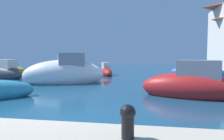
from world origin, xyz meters
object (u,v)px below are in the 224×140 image
moored_boat_4 (196,74)px  mooring_bollard (128,119)px  moored_boat_2 (106,72)px  moored_boat_7 (9,70)px  moored_boat_3 (4,72)px  moored_boat_1 (191,86)px  moored_boat_5 (65,73)px

moored_boat_4 → mooring_bollard: 16.06m
moored_boat_2 → mooring_bollard: 17.69m
moored_boat_2 → moored_boat_7: moored_boat_7 is taller
moored_boat_2 → moored_boat_7: (-11.27, 0.45, 0.03)m
moored_boat_3 → moored_boat_1: bearing=175.1°
moored_boat_2 → moored_boat_3: moored_boat_3 is taller
moored_boat_1 → moored_boat_5: size_ratio=0.79×
moored_boat_4 → moored_boat_1: bearing=-97.7°
moored_boat_2 → moored_boat_3: (-8.55, -4.07, 0.14)m
mooring_bollard → moored_boat_1: bearing=70.1°
moored_boat_4 → moored_boat_7: size_ratio=1.28×
moored_boat_4 → moored_boat_5: size_ratio=0.75×
moored_boat_7 → moored_boat_2: bearing=-19.4°
moored_boat_1 → moored_boat_3: size_ratio=1.05×
moored_boat_1 → moored_boat_5: (-8.12, 4.02, 0.17)m
moored_boat_5 → moored_boat_2: bearing=-131.6°
moored_boat_1 → mooring_bollard: bearing=84.8°
moored_boat_1 → mooring_bollard: size_ratio=7.76×
moored_boat_3 → moored_boat_2: bearing=-136.4°
moored_boat_4 → mooring_bollard: moored_boat_4 is taller
moored_boat_5 → mooring_bollard: moored_boat_5 is taller
moored_boat_3 → moored_boat_5: 7.05m
moored_boat_1 → moored_boat_2: 12.09m
moored_boat_3 → moored_boat_5: moored_boat_5 is taller
moored_boat_2 → moored_boat_5: (-1.88, -6.33, 0.35)m
moored_boat_1 → moored_boat_4: bearing=-89.6°
moored_boat_1 → moored_boat_3: moored_boat_1 is taller
moored_boat_1 → mooring_bollard: moored_boat_1 is taller
moored_boat_2 → moored_boat_7: bearing=-114.6°
moored_boat_1 → moored_boat_7: bearing=-17.0°
moored_boat_1 → moored_boat_2: moored_boat_1 is taller
moored_boat_5 → mooring_bollard: bearing=92.0°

